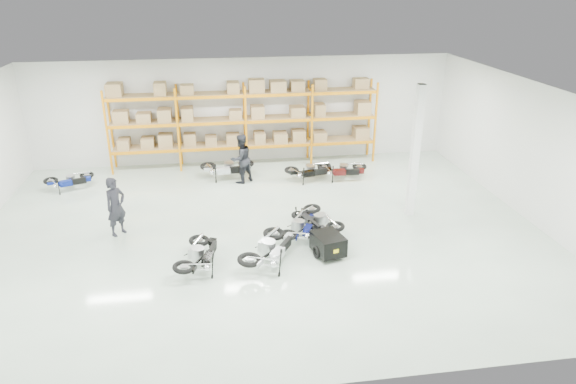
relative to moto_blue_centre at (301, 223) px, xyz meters
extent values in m
plane|color=silver|center=(-1.18, 0.67, -0.51)|extent=(18.00, 18.00, 0.00)
plane|color=white|center=(-1.18, 0.67, 3.99)|extent=(18.00, 18.00, 0.00)
plane|color=silver|center=(-1.18, 7.67, 1.74)|extent=(18.00, 0.00, 18.00)
plane|color=silver|center=(-1.18, -6.33, 1.74)|extent=(18.00, 0.00, 18.00)
plane|color=silver|center=(7.82, 0.67, 1.74)|extent=(0.00, 14.00, 14.00)
cube|color=orange|center=(-6.78, 6.67, 1.24)|extent=(0.08, 0.08, 3.50)
cube|color=orange|center=(-6.78, 7.57, 1.24)|extent=(0.08, 0.08, 3.50)
cube|color=orange|center=(-3.98, 6.67, 1.24)|extent=(0.08, 0.08, 3.50)
cube|color=orange|center=(-3.98, 7.57, 1.24)|extent=(0.08, 0.08, 3.50)
cube|color=orange|center=(-1.18, 6.67, 1.24)|extent=(0.08, 0.08, 3.50)
cube|color=orange|center=(-1.18, 7.57, 1.24)|extent=(0.08, 0.08, 3.50)
cube|color=orange|center=(1.62, 6.67, 1.24)|extent=(0.08, 0.08, 3.50)
cube|color=orange|center=(1.62, 7.57, 1.24)|extent=(0.08, 0.08, 3.50)
cube|color=orange|center=(4.42, 6.67, 1.24)|extent=(0.08, 0.08, 3.50)
cube|color=orange|center=(4.42, 7.57, 1.24)|extent=(0.08, 0.08, 3.50)
cube|color=orange|center=(-5.38, 6.67, 0.39)|extent=(2.70, 0.08, 0.12)
cube|color=orange|center=(-5.38, 7.57, 0.39)|extent=(2.70, 0.08, 0.12)
cube|color=#9D7D51|center=(-5.38, 7.12, 0.46)|extent=(2.68, 0.88, 0.02)
cube|color=#9D7D51|center=(-5.38, 7.12, 0.69)|extent=(2.40, 0.70, 0.44)
cube|color=orange|center=(-2.58, 6.67, 0.39)|extent=(2.70, 0.08, 0.12)
cube|color=orange|center=(-2.58, 7.57, 0.39)|extent=(2.70, 0.08, 0.12)
cube|color=#9D7D51|center=(-2.58, 7.12, 0.46)|extent=(2.68, 0.88, 0.02)
cube|color=#9D7D51|center=(-2.58, 7.12, 0.69)|extent=(2.40, 0.70, 0.44)
cube|color=orange|center=(0.22, 6.67, 0.39)|extent=(2.70, 0.08, 0.12)
cube|color=orange|center=(0.22, 7.57, 0.39)|extent=(2.70, 0.08, 0.12)
cube|color=#9D7D51|center=(0.22, 7.12, 0.46)|extent=(2.68, 0.88, 0.02)
cube|color=#9D7D51|center=(0.22, 7.12, 0.69)|extent=(2.40, 0.70, 0.44)
cube|color=orange|center=(3.02, 6.67, 0.39)|extent=(2.70, 0.08, 0.12)
cube|color=orange|center=(3.02, 7.57, 0.39)|extent=(2.70, 0.08, 0.12)
cube|color=#9D7D51|center=(3.02, 7.12, 0.46)|extent=(2.68, 0.88, 0.02)
cube|color=#9D7D51|center=(3.02, 7.12, 0.69)|extent=(2.40, 0.70, 0.44)
cube|color=orange|center=(-5.38, 6.67, 1.49)|extent=(2.70, 0.08, 0.12)
cube|color=orange|center=(-5.38, 7.57, 1.49)|extent=(2.70, 0.08, 0.12)
cube|color=#9D7D51|center=(-5.38, 7.12, 1.56)|extent=(2.68, 0.88, 0.02)
cube|color=#9D7D51|center=(-5.38, 7.12, 1.79)|extent=(2.40, 0.70, 0.44)
cube|color=orange|center=(-2.58, 6.67, 1.49)|extent=(2.70, 0.08, 0.12)
cube|color=orange|center=(-2.58, 7.57, 1.49)|extent=(2.70, 0.08, 0.12)
cube|color=#9D7D51|center=(-2.58, 7.12, 1.56)|extent=(2.68, 0.88, 0.02)
cube|color=#9D7D51|center=(-2.58, 7.12, 1.79)|extent=(2.40, 0.70, 0.44)
cube|color=orange|center=(0.22, 6.67, 1.49)|extent=(2.70, 0.08, 0.12)
cube|color=orange|center=(0.22, 7.57, 1.49)|extent=(2.70, 0.08, 0.12)
cube|color=#9D7D51|center=(0.22, 7.12, 1.56)|extent=(2.68, 0.88, 0.02)
cube|color=#9D7D51|center=(0.22, 7.12, 1.79)|extent=(2.40, 0.70, 0.44)
cube|color=orange|center=(3.02, 6.67, 1.49)|extent=(2.70, 0.08, 0.12)
cube|color=orange|center=(3.02, 7.57, 1.49)|extent=(2.70, 0.08, 0.12)
cube|color=#9D7D51|center=(3.02, 7.12, 1.56)|extent=(2.68, 0.88, 0.02)
cube|color=#9D7D51|center=(3.02, 7.12, 1.79)|extent=(2.40, 0.70, 0.44)
cube|color=orange|center=(-5.38, 6.67, 2.59)|extent=(2.70, 0.08, 0.12)
cube|color=orange|center=(-5.38, 7.57, 2.59)|extent=(2.70, 0.08, 0.12)
cube|color=#9D7D51|center=(-5.38, 7.12, 2.66)|extent=(2.68, 0.88, 0.02)
cube|color=#9D7D51|center=(-5.38, 7.12, 2.89)|extent=(2.40, 0.70, 0.44)
cube|color=orange|center=(-2.58, 6.67, 2.59)|extent=(2.70, 0.08, 0.12)
cube|color=orange|center=(-2.58, 7.57, 2.59)|extent=(2.70, 0.08, 0.12)
cube|color=#9D7D51|center=(-2.58, 7.12, 2.66)|extent=(2.68, 0.88, 0.02)
cube|color=#9D7D51|center=(-2.58, 7.12, 2.89)|extent=(2.40, 0.70, 0.44)
cube|color=orange|center=(0.22, 6.67, 2.59)|extent=(2.70, 0.08, 0.12)
cube|color=orange|center=(0.22, 7.57, 2.59)|extent=(2.70, 0.08, 0.12)
cube|color=#9D7D51|center=(0.22, 7.12, 2.66)|extent=(2.68, 0.88, 0.02)
cube|color=#9D7D51|center=(0.22, 7.12, 2.89)|extent=(2.40, 0.70, 0.44)
cube|color=orange|center=(3.02, 6.67, 2.59)|extent=(2.70, 0.08, 0.12)
cube|color=orange|center=(3.02, 7.57, 2.59)|extent=(2.70, 0.08, 0.12)
cube|color=#9D7D51|center=(3.02, 7.12, 2.66)|extent=(2.68, 0.88, 0.02)
cube|color=#9D7D51|center=(3.02, 7.12, 2.89)|extent=(2.40, 0.70, 0.44)
cube|color=white|center=(4.02, 1.17, 1.74)|extent=(0.25, 0.25, 4.50)
cube|color=black|center=(0.60, -1.25, -0.10)|extent=(0.99, 1.13, 0.56)
cube|color=yellow|center=(0.60, -1.74, -0.10)|extent=(0.16, 0.06, 0.11)
torus|color=black|center=(0.21, -1.25, -0.31)|extent=(0.08, 0.39, 0.39)
torus|color=black|center=(0.99, -1.25, -0.31)|extent=(0.08, 0.39, 0.39)
cylinder|color=black|center=(0.60, -0.59, -0.05)|extent=(0.27, 0.90, 0.04)
imported|color=black|center=(-5.70, 1.12, 0.45)|extent=(0.81, 0.82, 1.91)
imported|color=black|center=(-1.52, 5.03, 0.47)|extent=(1.21, 1.15, 1.96)
camera|label=1|loc=(-2.52, -14.14, 7.11)|focal=32.00mm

